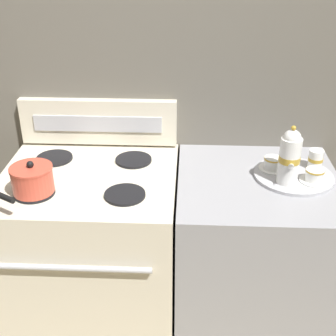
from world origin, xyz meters
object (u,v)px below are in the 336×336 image
teapot (290,156)px  creamer_jug (316,159)px  teacup_left (314,176)px  teacup_right (273,163)px  stove (95,261)px  serving_tray (293,176)px  saucepan (31,180)px

teapot → creamer_jug: teapot is taller
teacup_left → teacup_right: same height
stove → serving_tray: (0.88, 0.04, 0.47)m
stove → teacup_left: size_ratio=8.05×
stove → teacup_left: bearing=-1.4°
creamer_jug → serving_tray: bearing=-147.8°
saucepan → teapot: bearing=6.8°
serving_tray → teacup_right: bearing=153.6°
stove → creamer_jug: creamer_jug is taller
stove → teacup_right: bearing=5.6°
saucepan → creamer_jug: bearing=12.3°
serving_tray → teacup_right: teacup_right is taller
teacup_right → saucepan: bearing=-166.5°
creamer_jug → teacup_left: bearing=-104.0°
saucepan → teacup_right: saucepan is taller
saucepan → teacup_right: size_ratio=2.43×
teapot → teacup_right: 0.15m
stove → teacup_right: (0.79, 0.08, 0.50)m
teacup_left → creamer_jug: bearing=76.0°
saucepan → serving_tray: 1.08m
teapot → teacup_right: size_ratio=2.17×
serving_tray → teacup_right: (-0.09, 0.04, 0.03)m
saucepan → creamer_jug: saucepan is taller
stove → teacup_right: 0.94m
serving_tray → teacup_left: size_ratio=2.89×
serving_tray → teacup_left: 0.10m
serving_tray → teacup_left: teacup_left is taller
teacup_left → creamer_jug: creamer_jug is taller
teacup_right → creamer_jug: bearing=6.3°
stove → serving_tray: bearing=2.3°
saucepan → teacup_left: bearing=6.7°
teacup_right → creamer_jug: 0.19m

